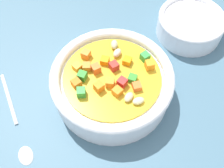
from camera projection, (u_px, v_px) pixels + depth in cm
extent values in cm
cube|color=#42667A|center=(112.00, 95.00, 49.95)|extent=(140.00, 140.00, 2.00)
cylinder|color=white|center=(112.00, 85.00, 47.10)|extent=(20.19, 20.19, 4.76)
torus|color=white|center=(112.00, 76.00, 44.65)|extent=(20.72, 20.72, 1.74)
cylinder|color=gold|center=(112.00, 77.00, 44.93)|extent=(16.43, 16.43, 0.40)
cube|color=orange|center=(110.00, 82.00, 43.35)|extent=(1.46, 1.46, 1.33)
cube|color=orange|center=(99.00, 87.00, 42.82)|extent=(1.88, 1.88, 1.47)
cube|color=green|center=(133.00, 77.00, 44.18)|extent=(1.56, 1.56, 0.95)
cube|color=green|center=(81.00, 92.00, 42.29)|extent=(1.62, 1.62, 1.44)
cube|color=orange|center=(76.00, 83.00, 43.31)|extent=(1.88, 1.88, 1.27)
cube|color=#BB3329|center=(114.00, 66.00, 45.05)|extent=(1.89, 1.89, 1.37)
cube|color=green|center=(145.00, 57.00, 46.13)|extent=(1.89, 1.89, 1.35)
ellipsoid|color=beige|center=(129.00, 97.00, 42.13)|extent=(1.82, 2.19, 0.93)
ellipsoid|color=#C9C18F|center=(114.00, 45.00, 47.66)|extent=(1.46, 2.03, 1.23)
cube|color=orange|center=(137.00, 86.00, 43.11)|extent=(1.78, 1.78, 1.04)
cube|color=orange|center=(86.00, 54.00, 46.38)|extent=(1.63, 1.63, 1.38)
ellipsoid|color=beige|center=(118.00, 53.00, 46.64)|extent=(1.69, 2.14, 1.20)
cube|color=orange|center=(87.00, 67.00, 45.12)|extent=(1.60, 1.60, 1.15)
cube|color=orange|center=(105.00, 61.00, 45.85)|extent=(1.43, 1.43, 1.07)
cube|color=red|center=(122.00, 83.00, 43.27)|extent=(1.78, 1.78, 1.45)
cube|color=orange|center=(77.00, 67.00, 45.26)|extent=(1.85, 1.85, 0.95)
cube|color=orange|center=(117.00, 91.00, 42.52)|extent=(1.85, 1.85, 1.20)
cube|color=green|center=(82.00, 76.00, 44.00)|extent=(1.56, 1.56, 1.37)
cube|color=orange|center=(127.00, 61.00, 45.83)|extent=(1.55, 1.55, 1.07)
cube|color=orange|center=(96.00, 69.00, 44.74)|extent=(1.89, 1.89, 1.44)
ellipsoid|color=beige|center=(138.00, 101.00, 41.76)|extent=(2.22, 1.99, 0.96)
cube|color=orange|center=(150.00, 65.00, 45.09)|extent=(1.78, 1.78, 1.50)
cylinder|color=silver|center=(8.00, 98.00, 48.11)|extent=(7.06, 9.30, 0.69)
ellipsoid|color=silver|center=(25.00, 155.00, 42.56)|extent=(3.80, 4.02, 0.74)
cylinder|color=white|center=(190.00, 26.00, 55.25)|extent=(13.20, 13.20, 3.93)
torus|color=white|center=(193.00, 18.00, 53.37)|extent=(13.33, 13.33, 1.06)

